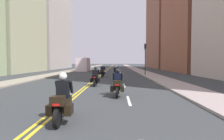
# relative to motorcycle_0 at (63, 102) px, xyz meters

# --- Properties ---
(ground_plane) EXTENTS (264.00, 264.00, 0.00)m
(ground_plane) POSITION_rel_motorcycle_0_xyz_m (-0.65, 43.40, -0.65)
(ground_plane) COLOR #33373A
(sidewalk_left) EXTENTS (2.51, 144.00, 0.12)m
(sidewalk_left) POSITION_rel_motorcycle_0_xyz_m (-7.99, 43.40, -0.59)
(sidewalk_left) COLOR gray
(sidewalk_left) RESTS_ON ground
(sidewalk_right) EXTENTS (2.51, 144.00, 0.12)m
(sidewalk_right) POSITION_rel_motorcycle_0_xyz_m (6.68, 43.40, -0.59)
(sidewalk_right) COLOR gray
(sidewalk_right) RESTS_ON ground
(centreline_yellow_inner) EXTENTS (0.12, 132.00, 0.01)m
(centreline_yellow_inner) POSITION_rel_motorcycle_0_xyz_m (-0.77, 43.40, -0.65)
(centreline_yellow_inner) COLOR yellow
(centreline_yellow_inner) RESTS_ON ground
(centreline_yellow_outer) EXTENTS (0.12, 132.00, 0.01)m
(centreline_yellow_outer) POSITION_rel_motorcycle_0_xyz_m (-0.53, 43.40, -0.65)
(centreline_yellow_outer) COLOR yellow
(centreline_yellow_outer) RESTS_ON ground
(lane_dashes_white) EXTENTS (0.14, 56.40, 0.01)m
(lane_dashes_white) POSITION_rel_motorcycle_0_xyz_m (2.39, 24.40, -0.65)
(lane_dashes_white) COLOR silver
(lane_dashes_white) RESTS_ON ground
(building_left_1) EXTENTS (7.47, 14.36, 18.18)m
(building_left_1) POSITION_rel_motorcycle_0_xyz_m (-17.76, 28.40, 8.44)
(building_left_1) COLOR #A3A884
(building_left_1) RESTS_ON ground
(building_right_1) EXTENTS (7.75, 17.73, 22.63)m
(building_right_1) POSITION_rel_motorcycle_0_xyz_m (16.60, 32.16, 10.66)
(building_right_1) COLOR brown
(building_right_1) RESTS_ON ground
(building_left_2) EXTENTS (7.50, 21.36, 29.23)m
(building_left_2) POSITION_rel_motorcycle_0_xyz_m (-17.78, 47.86, 13.96)
(building_left_2) COLOR #A9A29C
(building_left_2) RESTS_ON ground
(building_right_2) EXTENTS (7.45, 21.80, 25.93)m
(building_right_2) POSITION_rel_motorcycle_0_xyz_m (16.45, 54.07, 12.31)
(building_right_2) COLOR brown
(building_right_2) RESTS_ON ground
(motorcycle_0) EXTENTS (0.77, 2.07, 1.62)m
(motorcycle_0) POSITION_rel_motorcycle_0_xyz_m (0.00, 0.00, 0.00)
(motorcycle_0) COLOR black
(motorcycle_0) RESTS_ON ground
(motorcycle_1) EXTENTS (0.78, 2.14, 1.59)m
(motorcycle_1) POSITION_rel_motorcycle_0_xyz_m (1.82, 4.55, -0.01)
(motorcycle_1) COLOR black
(motorcycle_1) RESTS_ON ground
(motorcycle_2) EXTENTS (0.76, 2.14, 1.59)m
(motorcycle_2) POSITION_rel_motorcycle_0_xyz_m (0.01, 9.19, 0.00)
(motorcycle_2) COLOR black
(motorcycle_2) RESTS_ON ground
(motorcycle_3) EXTENTS (0.78, 2.15, 1.63)m
(motorcycle_3) POSITION_rel_motorcycle_0_xyz_m (1.74, 13.27, 0.02)
(motorcycle_3) COLOR black
(motorcycle_3) RESTS_ON ground
(motorcycle_4) EXTENTS (0.78, 2.23, 1.61)m
(motorcycle_4) POSITION_rel_motorcycle_0_xyz_m (-0.09, 18.03, 0.02)
(motorcycle_4) COLOR black
(motorcycle_4) RESTS_ON ground
(traffic_light_near) EXTENTS (0.28, 0.38, 4.54)m
(traffic_light_near) POSITION_rel_motorcycle_0_xyz_m (5.83, 20.68, 2.48)
(traffic_light_near) COLOR black
(traffic_light_near) RESTS_ON ground
(parked_truck) EXTENTS (2.20, 6.50, 2.80)m
(parked_truck) POSITION_rel_motorcycle_0_xyz_m (-5.33, 33.74, 0.62)
(parked_truck) COLOR silver
(parked_truck) RESTS_ON ground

